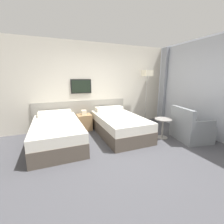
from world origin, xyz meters
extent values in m
plane|color=#47474C|center=(0.00, 0.00, 0.00)|extent=(16.00, 16.00, 0.00)
cube|color=beige|center=(0.00, 2.20, 1.35)|extent=(10.00, 0.06, 2.70)
cube|color=gray|center=(-0.54, 2.15, 0.45)|extent=(2.96, 0.04, 0.90)
cube|color=black|center=(-0.54, 2.15, 1.35)|extent=(0.64, 0.03, 0.44)
cube|color=black|center=(-0.54, 2.13, 1.35)|extent=(0.58, 0.01, 0.38)
cube|color=white|center=(2.54, -0.17, 1.35)|extent=(0.06, 4.67, 2.70)
cube|color=#B2B7C1|center=(2.49, -0.17, 1.32)|extent=(0.03, 4.30, 2.64)
cube|color=#8E939E|center=(2.41, 1.82, 1.32)|extent=(0.10, 0.24, 2.64)
cube|color=brown|center=(-1.38, 1.10, 0.17)|extent=(1.12, 2.04, 0.33)
cube|color=silver|center=(-1.38, 1.10, 0.44)|extent=(1.11, 2.02, 0.22)
cube|color=silver|center=(-1.38, 1.89, 0.62)|extent=(0.89, 0.34, 0.13)
cube|color=brown|center=(0.30, 1.10, 0.17)|extent=(1.12, 2.04, 0.33)
cube|color=silver|center=(0.30, 1.10, 0.44)|extent=(1.11, 2.02, 0.22)
cube|color=silver|center=(0.30, 1.89, 0.62)|extent=(0.89, 0.34, 0.13)
cube|color=#9E7A51|center=(-0.54, 1.88, 0.25)|extent=(0.43, 0.41, 0.50)
cube|color=beige|center=(-0.54, 1.88, 0.57)|extent=(0.14, 0.14, 0.14)
cylinder|color=#9E9993|center=(1.65, 1.77, 0.01)|extent=(0.24, 0.24, 0.02)
cylinder|color=#9E9993|center=(1.65, 1.77, 0.84)|extent=(0.02, 0.02, 1.65)
cube|color=beige|center=(1.65, 1.77, 1.77)|extent=(0.30, 0.30, 0.20)
cylinder|color=gray|center=(1.30, 0.43, 0.01)|extent=(0.29, 0.29, 0.01)
cylinder|color=gray|center=(1.30, 0.43, 0.27)|extent=(0.05, 0.05, 0.50)
cylinder|color=gray|center=(1.30, 0.43, 0.53)|extent=(0.45, 0.45, 0.02)
cube|color=gray|center=(1.92, 0.05, 0.22)|extent=(0.87, 0.99, 0.44)
cube|color=gray|center=(1.62, 0.11, 0.65)|extent=(0.27, 0.87, 0.43)
cube|color=gray|center=(1.84, -0.33, 0.53)|extent=(0.62, 0.21, 0.18)
cube|color=gray|center=(1.99, 0.43, 0.53)|extent=(0.62, 0.21, 0.18)
camera|label=1|loc=(-1.45, -2.63, 1.60)|focal=24.00mm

